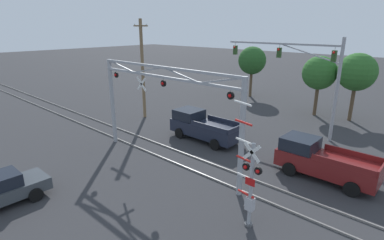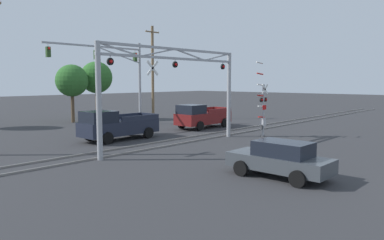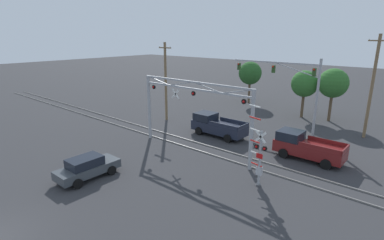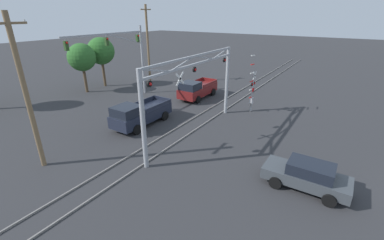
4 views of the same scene
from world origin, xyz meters
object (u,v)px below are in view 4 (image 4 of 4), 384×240
Objects in this scene: pickup_truck_following at (197,89)px; background_tree_far_right_verge at (82,58)px; sedan_waiting at (307,175)px; utility_pole_left at (26,94)px; background_tree_beyond_span at (101,51)px; traffic_signal_span at (127,51)px; pickup_truck_lead at (140,114)px; crossing_signal_mast at (252,92)px; utility_pole_right at (148,44)px; crossing_gantry at (194,84)px.

background_tree_far_right_verge reaches higher than pickup_truck_following.
utility_pole_left reaches higher than sedan_waiting.
sedan_waiting is 0.72× the size of background_tree_beyond_span.
pickup_truck_following is 16.88m from utility_pole_left.
sedan_waiting is at bearing -127.81° from pickup_truck_following.
traffic_signal_span reaches higher than background_tree_beyond_span.
pickup_truck_following is at bearing -0.45° from pickup_truck_lead.
utility_pole_left reaches higher than background_tree_beyond_span.
pickup_truck_following is 0.88× the size of background_tree_beyond_span.
crossing_signal_mast is at bearing -77.07° from background_tree_far_right_verge.
traffic_signal_span is (-3.01, 12.63, 3.15)m from crossing_signal_mast.
sedan_waiting is 25.64m from utility_pole_right.
crossing_signal_mast is at bearing -76.58° from traffic_signal_span.
crossing_signal_mast is (7.09, -1.82, -2.03)m from crossing_gantry.
utility_pole_left is (-7.71, 0.75, 3.53)m from pickup_truck_lead.
pickup_truck_following is (8.77, -0.07, -0.00)m from pickup_truck_lead.
utility_pole_left is (-6.31, 13.93, 3.75)m from sedan_waiting.
sedan_waiting is (-1.40, -13.18, -0.22)m from pickup_truck_lead.
utility_pole_right is at bearing -40.39° from background_tree_beyond_span.
pickup_truck_lead is 13.25m from sedan_waiting.
background_tree_beyond_span is at bearing 7.35° from background_tree_far_right_verge.
traffic_signal_span is at bearing 22.86° from utility_pole_left.
sedan_waiting is 0.45× the size of utility_pole_right.
utility_pole_left is at bearing -135.34° from background_tree_far_right_verge.
crossing_gantry is at bearing 74.39° from sedan_waiting.
pickup_truck_following is at bearing -105.29° from utility_pole_right.
utility_pole_left is at bearing 155.32° from crossing_signal_mast.
utility_pole_right reaches higher than pickup_truck_following.
traffic_signal_span is 8.92m from pickup_truck_lead.
utility_pole_right is (18.90, 8.02, 0.44)m from utility_pole_left.
crossing_signal_mast is 0.61× the size of utility_pole_left.
sedan_waiting is (-6.45, -19.30, -4.29)m from traffic_signal_span.
background_tree_far_right_verge is (-7.40, 3.34, -0.95)m from utility_pole_right.
crossing_signal_mast is at bearing -14.40° from crossing_gantry.
crossing_signal_mast reaches higher than sedan_waiting.
traffic_signal_span is 0.97× the size of utility_pole_right.
background_tree_beyond_span is 3.05m from background_tree_far_right_verge.
crossing_gantry is 1.16× the size of utility_pole_right.
background_tree_beyond_span reaches higher than pickup_truck_following.
pickup_truck_lead is at bearing 101.81° from crossing_gantry.
crossing_signal_mast is at bearing -86.20° from background_tree_beyond_span.
background_tree_far_right_verge is (2.81, 16.80, 0.07)m from crossing_gantry.
crossing_gantry reaches higher than pickup_truck_lead.
traffic_signal_span is at bearing -105.36° from background_tree_beyond_span.
background_tree_beyond_span is 1.07× the size of background_tree_far_right_verge.
sedan_waiting is (-9.46, -6.68, -1.14)m from crossing_signal_mast.
background_tree_beyond_span is at bearing 74.64° from traffic_signal_span.
background_tree_beyond_span is at bearing 139.61° from utility_pole_right.
crossing_signal_mast is 6.54m from pickup_truck_following.
crossing_gantry reaches higher than background_tree_far_right_verge.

